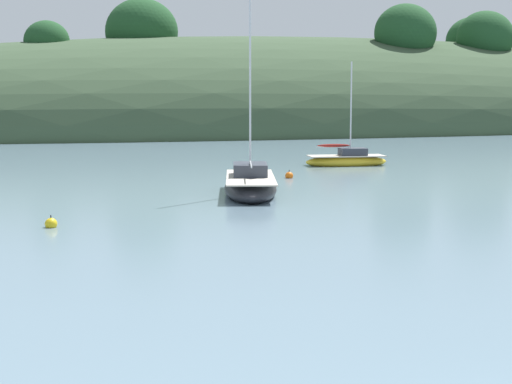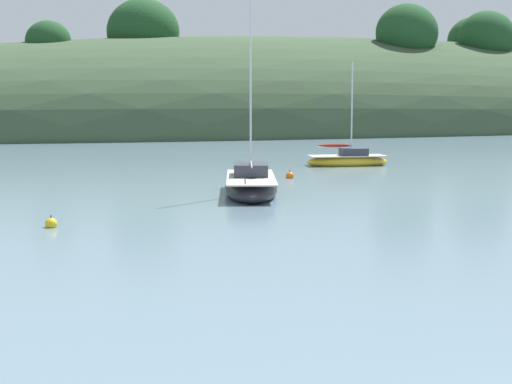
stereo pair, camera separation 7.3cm
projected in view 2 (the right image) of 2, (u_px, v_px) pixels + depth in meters
far_shoreline_hill at (311, 128)px, 95.13m from camera, size 150.00×36.00×24.75m
sailboat_teal_outer at (348, 160)px, 51.61m from camera, size 5.38×2.44×6.66m
sailboat_orange_cutter at (251, 186)px, 37.78m from camera, size 4.15×7.41×9.72m
mooring_buoy_inner at (290, 176)px, 44.64m from camera, size 0.44×0.44×0.54m
mooring_buoy_channel at (51, 224)px, 29.21m from camera, size 0.44×0.44×0.54m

